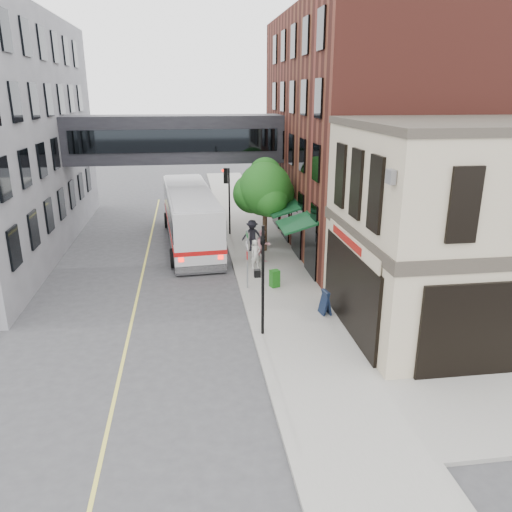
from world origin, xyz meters
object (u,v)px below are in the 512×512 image
object	(u,v)px
sandwich_board	(325,302)
pedestrian_b	(263,246)
pedestrian_a	(256,254)
newspaper_box	(275,278)
pedestrian_c	(252,236)
bus	(190,214)

from	to	relation	value
sandwich_board	pedestrian_b	bearing A→B (deg)	93.76
pedestrian_a	pedestrian_b	xyz separation A→B (m)	(0.55, 0.90, 0.16)
pedestrian_b	sandwich_board	distance (m)	7.44
pedestrian_a	newspaper_box	xyz separation A→B (m)	(0.56, -2.88, -0.37)
pedestrian_c	bus	bearing A→B (deg)	164.09
bus	newspaper_box	world-z (taller)	bus
pedestrian_b	newspaper_box	bearing A→B (deg)	-111.34
pedestrian_b	pedestrian_c	distance (m)	2.27
bus	pedestrian_a	bearing A→B (deg)	-59.54
bus	pedestrian_a	size ratio (longest dim) A/B	8.04
newspaper_box	bus	bearing A→B (deg)	94.74
pedestrian_a	sandwich_board	distance (m)	6.71
pedestrian_a	pedestrian_c	size ratio (longest dim) A/B	0.83
pedestrian_c	sandwich_board	world-z (taller)	pedestrian_c
pedestrian_c	sandwich_board	distance (m)	9.70
pedestrian_a	sandwich_board	xyz separation A→B (m)	(2.20, -6.33, -0.26)
pedestrian_a	pedestrian_b	size ratio (longest dim) A/B	0.84
newspaper_box	pedestrian_a	bearing A→B (deg)	81.07
pedestrian_a	sandwich_board	world-z (taller)	pedestrian_a
bus	pedestrian_b	size ratio (longest dim) A/B	6.74
pedestrian_a	pedestrian_c	distance (m)	3.17
pedestrian_c	newspaper_box	world-z (taller)	pedestrian_c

